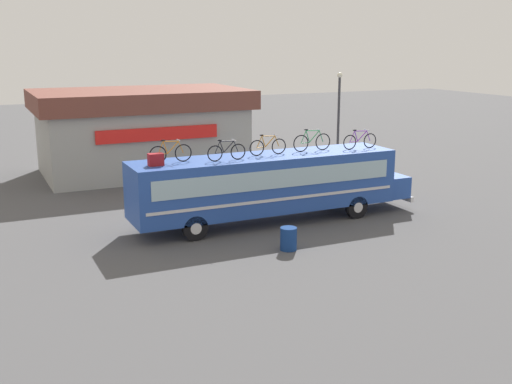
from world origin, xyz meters
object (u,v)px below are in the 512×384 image
Objects in this scene: rooftop_bicycle_3 at (268,146)px; street_lamp at (339,117)px; rooftop_bicycle_5 at (360,141)px; bus at (270,183)px; rooftop_bicycle_2 at (226,152)px; rooftop_bicycle_4 at (312,142)px; trash_bin at (289,239)px; rooftop_bicycle_1 at (171,153)px; luggage_bag_1 at (156,159)px.

rooftop_bicycle_3 is 0.29× the size of street_lamp.
bus is at bearing 176.28° from rooftop_bicycle_5.
rooftop_bicycle_5 is (6.40, 0.10, 0.01)m from rooftop_bicycle_2.
rooftop_bicycle_4 is at bearing 169.37° from rooftop_bicycle_5.
bus reaches higher than trash_bin.
rooftop_bicycle_2 is 4.23m from rooftop_bicycle_4.
rooftop_bicycle_3 reaches higher than trash_bin.
street_lamp is (5.67, 6.80, 0.08)m from rooftop_bicycle_4.
rooftop_bicycle_4 is at bearing 6.94° from rooftop_bicycle_2.
rooftop_bicycle_3 reaches higher than bus.
rooftop_bicycle_1 is 2.21m from rooftop_bicycle_2.
trash_bin is at bearing -71.32° from rooftop_bicycle_2.
rooftop_bicycle_1 reaches higher than rooftop_bicycle_3.
rooftop_bicycle_2 reaches higher than trash_bin.
rooftop_bicycle_2 is 4.44m from trash_bin.
rooftop_bicycle_1 reaches higher than rooftop_bicycle_5.
rooftop_bicycle_4 reaches higher than trash_bin.
rooftop_bicycle_3 reaches higher than rooftop_bicycle_5.
rooftop_bicycle_1 is 13.80m from street_lamp.
rooftop_bicycle_5 is (2.19, -0.41, -0.04)m from rooftop_bicycle_4.
luggage_bag_1 is 9.23m from rooftop_bicycle_5.
trash_bin is (-3.10, -3.76, -2.87)m from rooftop_bicycle_4.
rooftop_bicycle_3 is 0.92× the size of rooftop_bicycle_4.
luggage_bag_1 is 0.34× the size of rooftop_bicycle_3.
street_lamp is at bearing 29.47° from rooftop_bicycle_1.
rooftop_bicycle_3 is 4.37m from rooftop_bicycle_5.
rooftop_bicycle_3 is (-0.09, 0.06, 1.56)m from bus.
rooftop_bicycle_4 is 0.31× the size of street_lamp.
bus is 1.57m from rooftop_bicycle_3.
street_lamp is at bearing 41.87° from bus.
rooftop_bicycle_4 is 2.14× the size of trash_bin.
luggage_bag_1 is at bearing -177.38° from rooftop_bicycle_4.
street_lamp is (12.71, 7.12, 0.25)m from luggage_bag_1.
luggage_bag_1 is at bearing -177.09° from rooftop_bicycle_3.
bus is at bearing -138.13° from street_lamp.
rooftop_bicycle_4 reaches higher than rooftop_bicycle_1.
rooftop_bicycle_2 is 0.97× the size of rooftop_bicycle_3.
rooftop_bicycle_2 reaches higher than bus.
rooftop_bicycle_1 is at bearing 130.70° from trash_bin.
street_lamp is at bearing 29.27° from luggage_bag_1.
rooftop_bicycle_4 is (2.16, 0.07, 0.03)m from rooftop_bicycle_3.
trash_bin is 14.04m from street_lamp.
street_lamp reaches higher than luggage_bag_1.
rooftop_bicycle_1 is 2.01× the size of trash_bin.
street_lamp reaches higher than rooftop_bicycle_4.
rooftop_bicycle_5 is 0.29× the size of street_lamp.
rooftop_bicycle_1 is at bearing 178.07° from bus.
rooftop_bicycle_1 is (-4.28, 0.14, 1.58)m from bus.
rooftop_bicycle_5 is 6.88m from trash_bin.
rooftop_bicycle_5 is (4.26, -0.28, 1.56)m from bus.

